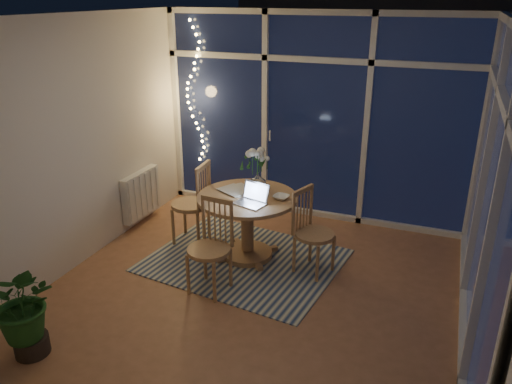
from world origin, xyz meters
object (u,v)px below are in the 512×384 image
chair_front (209,248)px  potted_plant (26,314)px  laptop (250,194)px  chair_right (315,232)px  flower_vase (258,180)px  dining_table (247,227)px  chair_left (190,202)px

chair_front → potted_plant: size_ratio=1.26×
laptop → potted_plant: laptop is taller
chair_right → potted_plant: chair_right is taller
chair_front → flower_vase: 1.07m
dining_table → laptop: size_ratio=3.50×
chair_left → laptop: chair_left is taller
flower_vase → potted_plant: (-1.07, -2.38, -0.47)m
chair_front → laptop: bearing=77.2°
chair_front → potted_plant: 1.68m
potted_plant → flower_vase: bearing=65.8°
dining_table → chair_right: chair_right is taller
chair_left → chair_front: chair_left is taller
dining_table → flower_vase: (0.03, 0.23, 0.48)m
chair_right → potted_plant: bearing=158.6°
dining_table → potted_plant: bearing=-115.8°
dining_table → chair_left: size_ratio=1.08×
chair_left → chair_right: 1.55m
dining_table → chair_front: chair_front is taller
chair_right → flower_vase: bearing=89.1°
potted_plant → chair_right: bearing=49.2°
dining_table → chair_front: (-0.09, -0.77, 0.11)m
chair_front → chair_left: bearing=134.0°
chair_right → flower_vase: size_ratio=4.45×
laptop → dining_table: bearing=133.6°
dining_table → potted_plant: size_ratio=1.43×
potted_plant → chair_left: bearing=83.1°
chair_front → flower_vase: size_ratio=4.58×
chair_left → potted_plant: (-0.27, -2.26, -0.12)m
chair_right → chair_front: (-0.86, -0.72, 0.01)m
dining_table → chair_left: bearing=171.9°
chair_left → laptop: (0.88, -0.31, 0.35)m
laptop → potted_plant: bearing=-105.9°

